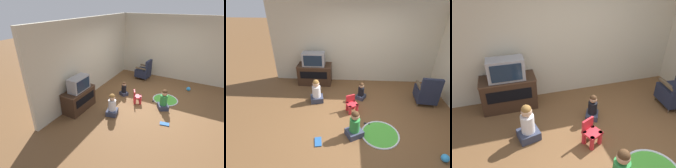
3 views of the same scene
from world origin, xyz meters
The scene contains 9 objects.
ground_plane centered at (0.00, 0.00, 0.00)m, with size 30.00×30.00×0.00m, color brown.
wall_back centered at (-0.24, 2.17, 1.35)m, with size 5.53×0.12×2.70m.
tv_cabinet centered at (-1.56, 1.83, 0.35)m, with size 1.11×0.53×0.68m.
television centered at (-1.56, 1.78, 0.90)m, with size 0.71×0.35×0.44m.
black_armchair centered at (1.77, 0.85, 0.34)m, with size 0.59×0.63×0.88m.
yellow_kid_chair centered at (-0.33, 0.35, 0.19)m, with size 0.36×0.35×0.45m.
child_watching_center centered at (-1.34, 0.76, 0.30)m, with size 0.42×0.38×0.70m.
child_watching_right centered at (-0.05, 0.97, 0.23)m, with size 0.34×0.35×0.53m.
remote_control centered at (0.04, -0.14, 0.01)m, with size 0.16×0.07×0.02m.
Camera 3 is at (-1.56, -2.18, 2.77)m, focal length 35.00 mm.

